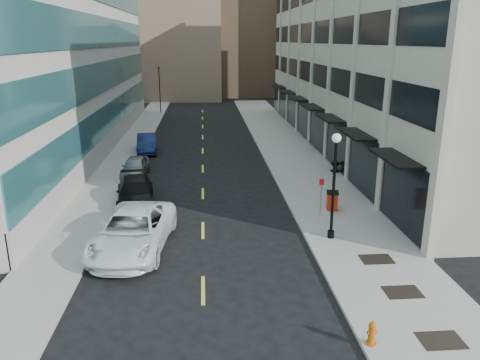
{
  "coord_description": "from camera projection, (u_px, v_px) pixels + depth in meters",
  "views": [
    {
      "loc": [
        0.19,
        -14.31,
        9.38
      ],
      "look_at": [
        1.93,
        8.23,
        2.59
      ],
      "focal_mm": 35.0,
      "sensor_mm": 36.0,
      "label": 1
    }
  ],
  "objects": [
    {
      "name": "skyline_tan_near",
      "position": [
        176.0,
        10.0,
        76.95
      ],
      "size": [
        14.0,
        18.0,
        28.0
      ],
      "primitive_type": "cube",
      "color": "#7D6552",
      "rests_on": "ground"
    },
    {
      "name": "urn_planter",
      "position": [
        335.0,
        165.0,
        33.91
      ],
      "size": [
        0.59,
        0.59,
        0.82
      ],
      "rotation": [
        0.0,
        0.0,
        0.34
      ],
      "color": "black",
      "rests_on": "sidewalk_right"
    },
    {
      "name": "sidewalk_left",
      "position": [
        116.0,
        170.0,
        34.95
      ],
      "size": [
        3.0,
        80.0,
        0.15
      ],
      "primitive_type": "cube",
      "color": "#9B988D",
      "rests_on": "ground"
    },
    {
      "name": "skyline_tan_far",
      "position": [
        125.0,
        31.0,
        86.63
      ],
      "size": [
        12.0,
        14.0,
        22.0
      ],
      "primitive_type": "cube",
      "color": "#7D6552",
      "rests_on": "ground"
    },
    {
      "name": "ground",
      "position": [
        203.0,
        319.0,
        16.35
      ],
      "size": [
        160.0,
        160.0,
        0.0
      ],
      "primitive_type": "plane",
      "color": "black",
      "rests_on": "ground"
    },
    {
      "name": "sidewalk_right",
      "position": [
        300.0,
        166.0,
        35.98
      ],
      "size": [
        5.0,
        80.0,
        0.15
      ],
      "primitive_type": "cube",
      "color": "#9B988D",
      "rests_on": "ground"
    },
    {
      "name": "sign_post",
      "position": [
        321.0,
        190.0,
        25.15
      ],
      "size": [
        0.26,
        0.1,
        2.26
      ],
      "rotation": [
        0.0,
        0.0,
        -0.28
      ],
      "color": "slate",
      "rests_on": "sidewalk_right"
    },
    {
      "name": "lamppost",
      "position": [
        334.0,
        177.0,
        21.86
      ],
      "size": [
        0.44,
        0.44,
        5.27
      ],
      "color": "black",
      "rests_on": "sidewalk_right"
    },
    {
      "name": "car_silver_sedan",
      "position": [
        135.0,
        167.0,
        33.39
      ],
      "size": [
        1.88,
        4.17,
        1.39
      ],
      "primitive_type": "imported",
      "rotation": [
        0.0,
        0.0,
        -0.06
      ],
      "color": "gray",
      "rests_on": "ground"
    },
    {
      "name": "grate_near",
      "position": [
        441.0,
        340.0,
        14.96
      ],
      "size": [
        1.4,
        1.0,
        0.01
      ],
      "primitive_type": "cube",
      "color": "black",
      "rests_on": "sidewalk_right"
    },
    {
      "name": "trash_bin",
      "position": [
        332.0,
        200.0,
        26.34
      ],
      "size": [
        0.79,
        0.81,
        1.08
      ],
      "rotation": [
        0.0,
        0.0,
        -0.22
      ],
      "color": "#AA210B",
      "rests_on": "sidewalk_right"
    },
    {
      "name": "fire_hydrant",
      "position": [
        372.0,
        333.0,
        14.67
      ],
      "size": [
        0.34,
        0.34,
        0.84
      ],
      "rotation": [
        0.0,
        0.0,
        0.11
      ],
      "color": "orange",
      "rests_on": "sidewalk_right"
    },
    {
      "name": "grate_mid",
      "position": [
        403.0,
        292.0,
        17.82
      ],
      "size": [
        1.4,
        1.0,
        0.01
      ],
      "primitive_type": "cube",
      "color": "black",
      "rests_on": "sidewalk_right"
    },
    {
      "name": "grate_far",
      "position": [
        376.0,
        259.0,
        20.5
      ],
      "size": [
        1.4,
        1.0,
        0.01
      ],
      "primitive_type": "cube",
      "color": "black",
      "rests_on": "sidewalk_right"
    },
    {
      "name": "car_blue_sedan",
      "position": [
        147.0,
        143.0,
        40.54
      ],
      "size": [
        2.08,
        4.82,
        1.54
      ],
      "primitive_type": "imported",
      "rotation": [
        0.0,
        0.0,
        0.1
      ],
      "color": "#15224E",
      "rests_on": "ground"
    },
    {
      "name": "building_right",
      "position": [
        395.0,
        44.0,
        40.79
      ],
      "size": [
        15.3,
        46.5,
        18.25
      ],
      "color": "beige",
      "rests_on": "ground"
    },
    {
      "name": "building_left",
      "position": [
        4.0,
        32.0,
        38.08
      ],
      "size": [
        16.14,
        46.0,
        20.0
      ],
      "color": "#BDB8AB",
      "rests_on": "ground"
    },
    {
      "name": "skyline_stone",
      "position": [
        309.0,
        36.0,
        77.82
      ],
      "size": [
        10.0,
        14.0,
        20.0
      ],
      "primitive_type": "cube",
      "color": "beige",
      "rests_on": "ground"
    },
    {
      "name": "road_centerline",
      "position": [
        203.0,
        180.0,
        32.58
      ],
      "size": [
        0.15,
        68.2,
        0.01
      ],
      "color": "#D8CC4C",
      "rests_on": "ground"
    },
    {
      "name": "car_black_pickup",
      "position": [
        135.0,
        192.0,
        27.57
      ],
      "size": [
        2.78,
        5.44,
        1.51
      ],
      "primitive_type": "imported",
      "rotation": [
        0.0,
        0.0,
        0.13
      ],
      "color": "black",
      "rests_on": "ground"
    },
    {
      "name": "traffic_signal",
      "position": [
        159.0,
        69.0,
        60.13
      ],
      "size": [
        0.66,
        0.66,
        6.98
      ],
      "color": "black",
      "rests_on": "ground"
    },
    {
      "name": "car_white_van",
      "position": [
        133.0,
        231.0,
        21.58
      ],
      "size": [
        3.82,
        6.98,
        1.85
      ],
      "primitive_type": "imported",
      "rotation": [
        0.0,
        0.0,
        -0.12
      ],
      "color": "white",
      "rests_on": "ground"
    }
  ]
}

